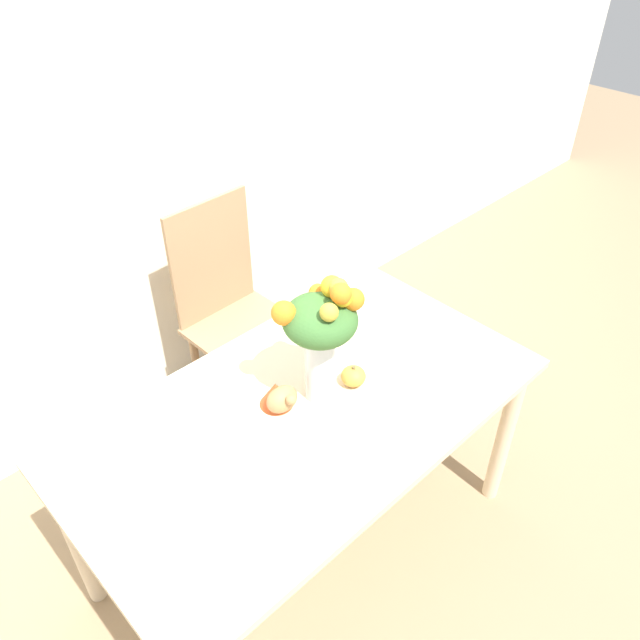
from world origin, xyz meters
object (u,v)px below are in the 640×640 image
Objects in this scene: flower_vase at (321,330)px; pumpkin at (353,376)px; turkey_figurine at (279,396)px; dining_chair_near_window at (235,315)px.

flower_vase reaches higher than pumpkin.
turkey_figurine is at bearing 158.36° from flower_vase.
dining_chair_near_window is at bearing 82.54° from pumpkin.
pumpkin is at bearing -20.46° from turkey_figurine.
flower_vase is 5.41× the size of pumpkin.
pumpkin is (0.11, -0.04, -0.23)m from flower_vase.
flower_vase is at bearing -21.64° from turkey_figurine.
flower_vase is at bearing 160.98° from pumpkin.
flower_vase is 0.26m from turkey_figurine.
pumpkin is 0.83m from dining_chair_near_window.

